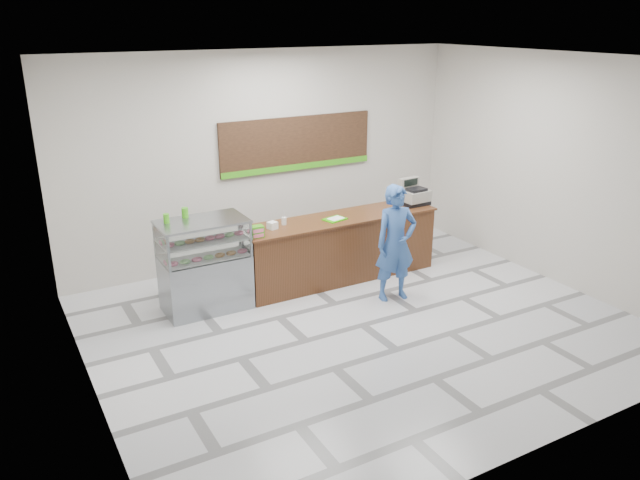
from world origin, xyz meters
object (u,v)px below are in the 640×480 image
customer (396,243)px  cash_register (412,194)px  display_case (205,265)px  serving_tray (335,219)px  sales_counter (339,248)px

customer → cash_register: bearing=53.1°
display_case → customer: bearing=-21.9°
display_case → serving_tray: display_case is taller
sales_counter → display_case: bearing=-180.0°
display_case → customer: customer is taller
cash_register → customer: bearing=-139.7°
serving_tray → customer: size_ratio=0.22×
display_case → customer: 2.76m
sales_counter → serving_tray: bearing=-151.4°
customer → serving_tray: bearing=124.6°
sales_counter → cash_register: (1.44, 0.05, 0.67)m
cash_register → customer: 1.58m
cash_register → customer: (-1.11, -1.08, -0.32)m
cash_register → sales_counter: bearing=178.1°
customer → display_case: bearing=167.0°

